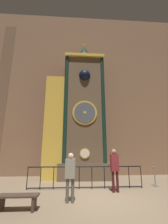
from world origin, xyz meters
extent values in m
plane|color=#847056|center=(0.00, 0.00, 0.00)|extent=(28.00, 28.00, 0.00)
cube|color=#846047|center=(0.00, 5.16, 6.63)|extent=(24.00, 0.30, 13.26)
cube|color=brown|center=(-6.60, 5.05, 5.97)|extent=(0.90, 0.12, 11.93)
cube|color=brown|center=(-0.43, 3.88, 0.48)|extent=(3.16, 1.61, 0.97)
cube|color=brown|center=(-0.43, 3.88, 4.59)|extent=(2.53, 1.40, 7.25)
cube|color=gold|center=(-0.43, 3.78, 8.12)|extent=(2.73, 1.54, 0.20)
cylinder|color=gold|center=(-0.43, 3.15, 1.52)|extent=(0.60, 0.05, 0.60)
cylinder|color=silver|center=(-0.43, 3.12, 1.52)|extent=(0.49, 0.03, 0.49)
cylinder|color=gold|center=(-0.43, 3.15, 4.01)|extent=(1.55, 0.07, 1.55)
cylinder|color=#4C515B|center=(-0.43, 3.11, 4.01)|extent=(1.33, 0.04, 1.33)
cylinder|color=gold|center=(-0.43, 3.09, 4.01)|extent=(0.19, 0.03, 0.19)
cube|color=#3A2D21|center=(-0.43, 3.67, 6.62)|extent=(0.99, 0.42, 0.99)
sphere|color=black|center=(-0.43, 3.25, 6.62)|extent=(0.79, 0.79, 0.79)
cylinder|color=#142D23|center=(-1.64, 3.27, 4.59)|extent=(0.29, 0.29, 7.25)
cylinder|color=#142D23|center=(0.78, 3.27, 4.59)|extent=(0.29, 0.29, 7.25)
cylinder|color=gold|center=(-0.43, 3.88, 8.37)|extent=(1.06, 1.06, 0.30)
cone|color=#163227|center=(-0.43, 3.88, 8.96)|extent=(1.00, 1.00, 0.89)
sphere|color=gold|center=(-0.43, 3.88, 9.53)|extent=(0.20, 0.20, 0.20)
cube|color=maroon|center=(-2.35, 3.93, 3.27)|extent=(1.21, 1.19, 6.54)
cube|color=gold|center=(-2.35, 3.32, 3.27)|extent=(1.27, 0.06, 6.54)
cylinder|color=black|center=(-3.18, 1.49, 0.49)|extent=(0.04, 0.04, 0.98)
cylinder|color=black|center=(-2.59, 1.49, 0.49)|extent=(0.04, 0.04, 0.98)
cylinder|color=black|center=(-1.99, 1.49, 0.49)|extent=(0.04, 0.04, 0.98)
cylinder|color=black|center=(-1.40, 1.49, 0.49)|extent=(0.04, 0.04, 0.98)
cylinder|color=black|center=(-0.81, 1.49, 0.49)|extent=(0.04, 0.04, 0.98)
cylinder|color=black|center=(-0.22, 1.49, 0.49)|extent=(0.04, 0.04, 0.98)
cylinder|color=black|center=(0.37, 1.49, 0.49)|extent=(0.04, 0.04, 0.98)
cylinder|color=black|center=(0.97, 1.49, 0.49)|extent=(0.04, 0.04, 0.98)
cylinder|color=black|center=(1.56, 1.49, 0.49)|extent=(0.04, 0.04, 0.98)
cylinder|color=black|center=(2.15, 1.49, 0.49)|extent=(0.04, 0.04, 0.98)
cylinder|color=black|center=(-0.51, 1.49, 0.96)|extent=(5.33, 0.05, 0.05)
cylinder|color=black|center=(-0.51, 1.49, 0.06)|extent=(5.33, 0.04, 0.04)
cylinder|color=#58554F|center=(-1.28, -0.34, 0.39)|extent=(0.11, 0.11, 0.78)
cylinder|color=#58554F|center=(-1.10, -0.34, 0.39)|extent=(0.11, 0.11, 0.78)
cube|color=gray|center=(-1.19, -0.34, 1.10)|extent=(0.38, 0.28, 0.65)
sphere|color=beige|center=(-1.19, -0.34, 1.52)|extent=(0.21, 0.21, 0.21)
cylinder|color=#461518|center=(0.62, 0.82, 0.42)|extent=(0.11, 0.11, 0.84)
cylinder|color=#461518|center=(0.80, 0.82, 0.42)|extent=(0.11, 0.11, 0.84)
cube|color=maroon|center=(0.71, 0.82, 1.20)|extent=(0.36, 0.25, 0.71)
sphere|color=#8C664C|center=(0.71, 0.82, 1.66)|extent=(0.22, 0.22, 0.22)
cylinder|color=gray|center=(2.96, 1.76, 0.02)|extent=(0.28, 0.28, 0.04)
cylinder|color=gray|center=(2.96, 1.76, 0.43)|extent=(0.06, 0.06, 0.85)
sphere|color=gray|center=(2.96, 1.76, 0.89)|extent=(0.09, 0.09, 0.09)
cube|color=#423328|center=(-2.71, -0.92, 0.41)|extent=(1.19, 0.40, 0.05)
cube|color=#423328|center=(-3.19, -0.92, 0.20)|extent=(0.08, 0.36, 0.39)
cube|color=#423328|center=(-2.24, -0.92, 0.20)|extent=(0.08, 0.36, 0.39)
camera|label=1|loc=(-1.08, -5.99, 1.75)|focal=24.00mm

